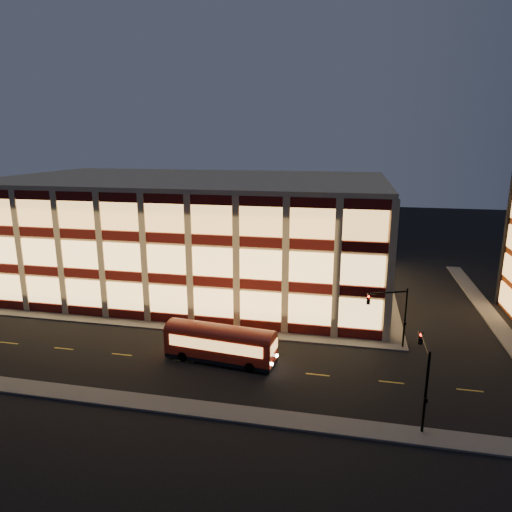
# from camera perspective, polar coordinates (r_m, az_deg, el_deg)

# --- Properties ---
(ground) EXTENTS (200.00, 200.00, 0.00)m
(ground) POSITION_cam_1_polar(r_m,az_deg,el_deg) (48.86, -10.99, -9.16)
(ground) COLOR black
(ground) RESTS_ON ground
(sidewalk_office_south) EXTENTS (54.00, 2.00, 0.15)m
(sidewalk_office_south) POSITION_cam_1_polar(r_m,az_deg,el_deg) (50.85, -13.71, -8.27)
(sidewalk_office_south) COLOR #514F4C
(sidewalk_office_south) RESTS_ON ground
(sidewalk_office_east) EXTENTS (2.00, 30.00, 0.15)m
(sidewalk_office_east) POSITION_cam_1_polar(r_m,az_deg,el_deg) (61.38, 15.96, -4.47)
(sidewalk_office_east) COLOR #514F4C
(sidewalk_office_east) RESTS_ON ground
(sidewalk_tower_west) EXTENTS (2.00, 30.00, 0.15)m
(sidewalk_tower_west) POSITION_cam_1_polar(r_m,az_deg,el_deg) (63.21, 25.98, -4.85)
(sidewalk_tower_west) COLOR #514F4C
(sidewalk_tower_west) RESTS_ON ground
(sidewalk_near) EXTENTS (100.00, 2.00, 0.15)m
(sidewalk_near) POSITION_cam_1_polar(r_m,az_deg,el_deg) (38.53, -18.77, -16.32)
(sidewalk_near) COLOR #514F4C
(sidewalk_near) RESTS_ON ground
(office_building) EXTENTS (50.45, 30.45, 14.50)m
(office_building) POSITION_cam_1_polar(r_m,az_deg,el_deg) (62.88, -7.82, 3.16)
(office_building) COLOR tan
(office_building) RESTS_ON ground
(traffic_signal_far) EXTENTS (3.79, 1.87, 6.00)m
(traffic_signal_far) POSITION_cam_1_polar(r_m,az_deg,el_deg) (44.21, 16.63, -6.32)
(traffic_signal_far) COLOR black
(traffic_signal_far) RESTS_ON ground
(traffic_signal_near) EXTENTS (0.32, 4.45, 6.00)m
(traffic_signal_near) POSITION_cam_1_polar(r_m,az_deg,el_deg) (34.08, 20.26, -12.93)
(traffic_signal_near) COLOR black
(traffic_signal_near) RESTS_ON ground
(trolley_bus) EXTENTS (10.14, 3.58, 3.36)m
(trolley_bus) POSITION_cam_1_polar(r_m,az_deg,el_deg) (41.30, -4.49, -10.60)
(trolley_bus) COLOR #A01908
(trolley_bus) RESTS_ON ground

